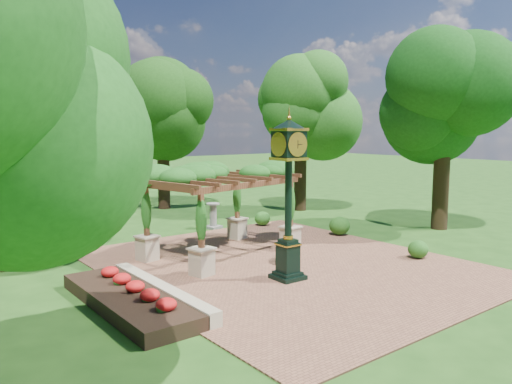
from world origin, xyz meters
TOP-DOWN VIEW (x-y plane):
  - ground at (0.00, 0.00)m, footprint 120.00×120.00m
  - brick_plaza at (0.00, 1.00)m, footprint 10.00×12.00m
  - border_wall at (-4.60, 0.50)m, footprint 0.35×5.00m
  - flower_bed at (-5.50, 0.50)m, footprint 1.50×5.00m
  - pedestal_clock at (-0.98, -0.24)m, footprint 0.94×0.94m
  - pergola at (-0.86, 3.29)m, footprint 5.52×4.04m
  - sundial at (1.49, 7.45)m, footprint 0.74×0.74m
  - shrub_front at (3.98, -1.15)m, footprint 0.88×0.88m
  - shrub_mid at (4.68, 2.99)m, footprint 0.98×0.98m
  - shrub_back at (3.47, 6.48)m, footprint 0.89×0.89m
  - tree_north at (2.43, 13.77)m, footprint 3.98×3.98m
  - tree_east_far at (7.89, 8.77)m, footprint 3.93×3.93m
  - tree_east_near at (9.19, 1.32)m, footprint 3.97×3.97m

SIDE VIEW (x-z plane):
  - ground at x=0.00m, z-range 0.00..0.00m
  - brick_plaza at x=0.00m, z-range 0.00..0.04m
  - flower_bed at x=-5.50m, z-range 0.00..0.36m
  - border_wall at x=-4.60m, z-range 0.00..0.40m
  - shrub_front at x=3.98m, z-range 0.04..0.64m
  - shrub_back at x=3.47m, z-range 0.04..0.66m
  - shrub_mid at x=4.68m, z-range 0.04..0.79m
  - sundial at x=1.49m, z-range -0.07..1.04m
  - pergola at x=-0.86m, z-range 1.02..4.17m
  - pedestal_clock at x=-0.98m, z-range 0.45..5.07m
  - tree_north at x=2.43m, z-range 1.35..8.60m
  - tree_east_near at x=9.19m, z-range 1.49..9.57m
  - tree_east_far at x=7.89m, z-range 1.55..9.94m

